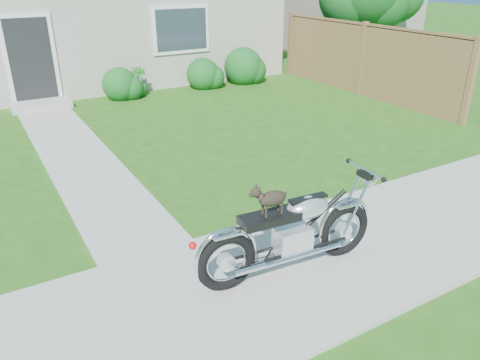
{
  "coord_description": "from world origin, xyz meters",
  "views": [
    {
      "loc": [
        -2.96,
        -3.57,
        3.15
      ],
      "look_at": [
        -0.28,
        1.0,
        0.75
      ],
      "focal_mm": 35.0,
      "sensor_mm": 36.0,
      "label": 1
    }
  ],
  "objects_px": {
    "house": "(63,5)",
    "motorcycle_with_dog": "(293,231)",
    "fence": "(362,59)",
    "potted_plant_right": "(138,82)"
  },
  "relations": [
    {
      "from": "house",
      "to": "motorcycle_with_dog",
      "type": "height_order",
      "value": "house"
    },
    {
      "from": "house",
      "to": "fence",
      "type": "xyz_separation_m",
      "value": [
        6.3,
        -6.24,
        -1.22
      ]
    },
    {
      "from": "potted_plant_right",
      "to": "fence",
      "type": "bearing_deg",
      "value": -27.82
    },
    {
      "from": "fence",
      "to": "house",
      "type": "bearing_deg",
      "value": 135.26
    },
    {
      "from": "fence",
      "to": "potted_plant_right",
      "type": "bearing_deg",
      "value": 152.18
    },
    {
      "from": "house",
      "to": "motorcycle_with_dog",
      "type": "xyz_separation_m",
      "value": [
        -0.23,
        -12.05,
        -1.62
      ]
    },
    {
      "from": "fence",
      "to": "potted_plant_right",
      "type": "distance_m",
      "value": 6.03
    },
    {
      "from": "potted_plant_right",
      "to": "motorcycle_with_dog",
      "type": "distance_m",
      "value": 8.7
    },
    {
      "from": "motorcycle_with_dog",
      "to": "house",
      "type": "bearing_deg",
      "value": 93.38
    },
    {
      "from": "house",
      "to": "fence",
      "type": "distance_m",
      "value": 8.96
    }
  ]
}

